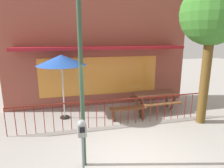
{
  "coord_description": "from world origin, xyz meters",
  "views": [
    {
      "loc": [
        -1.58,
        -4.21,
        3.11
      ],
      "look_at": [
        0.07,
        2.54,
        1.42
      ],
      "focal_mm": 31.89,
      "sensor_mm": 36.0,
      "label": 1
    }
  ],
  "objects_px": {
    "parking_meter_near": "(82,134)",
    "street_tree": "(212,16)",
    "picnic_table_left": "(155,96)",
    "patio_bench": "(128,111)",
    "patio_umbrella": "(61,60)",
    "street_lamp": "(80,53)"
  },
  "relations": [
    {
      "from": "patio_umbrella",
      "to": "street_tree",
      "type": "bearing_deg",
      "value": -17.96
    },
    {
      "from": "picnic_table_left",
      "to": "street_tree",
      "type": "distance_m",
      "value": 3.68
    },
    {
      "from": "patio_bench",
      "to": "street_tree",
      "type": "height_order",
      "value": "street_tree"
    },
    {
      "from": "picnic_table_left",
      "to": "parking_meter_near",
      "type": "xyz_separation_m",
      "value": [
        -3.4,
        -3.6,
        0.49
      ]
    },
    {
      "from": "parking_meter_near",
      "to": "street_tree",
      "type": "bearing_deg",
      "value": 24.25
    },
    {
      "from": "patio_umbrella",
      "to": "parking_meter_near",
      "type": "bearing_deg",
      "value": -84.22
    },
    {
      "from": "picnic_table_left",
      "to": "patio_umbrella",
      "type": "xyz_separation_m",
      "value": [
        -3.77,
        0.01,
        1.63
      ]
    },
    {
      "from": "parking_meter_near",
      "to": "street_tree",
      "type": "xyz_separation_m",
      "value": [
        4.51,
        2.03,
        2.64
      ]
    },
    {
      "from": "patio_bench",
      "to": "street_tree",
      "type": "bearing_deg",
      "value": -18.82
    },
    {
      "from": "patio_umbrella",
      "to": "patio_bench",
      "type": "bearing_deg",
      "value": -17.02
    },
    {
      "from": "patio_umbrella",
      "to": "parking_meter_near",
      "type": "distance_m",
      "value": 3.8
    },
    {
      "from": "parking_meter_near",
      "to": "patio_bench",
      "type": "bearing_deg",
      "value": 55.74
    },
    {
      "from": "picnic_table_left",
      "to": "patio_umbrella",
      "type": "distance_m",
      "value": 4.1
    },
    {
      "from": "patio_bench",
      "to": "parking_meter_near",
      "type": "relative_size",
      "value": 0.99
    },
    {
      "from": "patio_umbrella",
      "to": "parking_meter_near",
      "type": "height_order",
      "value": "patio_umbrella"
    },
    {
      "from": "parking_meter_near",
      "to": "street_lamp",
      "type": "height_order",
      "value": "street_lamp"
    },
    {
      "from": "street_tree",
      "to": "street_lamp",
      "type": "bearing_deg",
      "value": -161.23
    },
    {
      "from": "picnic_table_left",
      "to": "patio_umbrella",
      "type": "height_order",
      "value": "patio_umbrella"
    },
    {
      "from": "parking_meter_near",
      "to": "street_tree",
      "type": "distance_m",
      "value": 5.61
    },
    {
      "from": "parking_meter_near",
      "to": "street_lamp",
      "type": "xyz_separation_m",
      "value": [
        0.07,
        0.52,
        1.64
      ]
    },
    {
      "from": "street_lamp",
      "to": "street_tree",
      "type": "bearing_deg",
      "value": 18.77
    },
    {
      "from": "picnic_table_left",
      "to": "parking_meter_near",
      "type": "bearing_deg",
      "value": -133.36
    }
  ]
}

